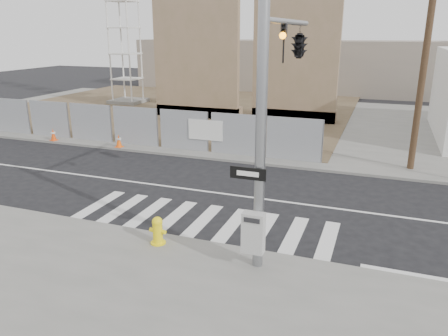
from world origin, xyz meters
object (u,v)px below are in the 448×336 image
(traffic_cone_a, at_px, (3,125))
(traffic_cone_c, at_px, (119,141))
(traffic_cone_d, at_px, (231,145))
(fire_hydrant, at_px, (158,230))
(traffic_cone_b, at_px, (53,135))
(signal_pole, at_px, (288,72))

(traffic_cone_a, distance_m, traffic_cone_c, 8.92)
(traffic_cone_a, distance_m, traffic_cone_d, 14.62)
(fire_hydrant, distance_m, traffic_cone_a, 18.76)
(traffic_cone_b, relative_size, traffic_cone_c, 0.97)
(traffic_cone_a, bearing_deg, fire_hydrant, -31.80)
(traffic_cone_a, height_order, traffic_cone_c, traffic_cone_c)
(signal_pole, xyz_separation_m, traffic_cone_b, (-14.26, 6.27, -4.34))
(traffic_cone_a, xyz_separation_m, traffic_cone_b, (4.66, -1.04, 0.01))
(fire_hydrant, relative_size, traffic_cone_c, 1.18)
(traffic_cone_a, bearing_deg, signal_pole, -21.10)
(fire_hydrant, relative_size, traffic_cone_b, 1.22)
(traffic_cone_a, bearing_deg, traffic_cone_c, -6.67)
(fire_hydrant, xyz_separation_m, traffic_cone_d, (-1.33, 10.06, -0.09))
(traffic_cone_a, relative_size, traffic_cone_b, 0.97)
(traffic_cone_b, bearing_deg, signal_pole, -23.72)
(traffic_cone_a, xyz_separation_m, traffic_cone_c, (8.86, -1.04, 0.02))
(traffic_cone_c, height_order, traffic_cone_d, traffic_cone_c)
(traffic_cone_b, xyz_separation_m, traffic_cone_c, (4.20, 0.00, 0.01))
(traffic_cone_c, distance_m, traffic_cone_d, 5.88)
(traffic_cone_d, bearing_deg, traffic_cone_a, -179.34)
(traffic_cone_d, bearing_deg, traffic_cone_b, -173.11)
(signal_pole, xyz_separation_m, fire_hydrant, (-2.97, -2.59, -4.26))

